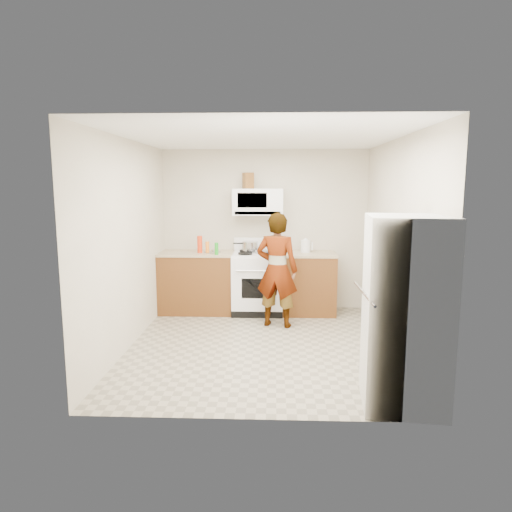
{
  "coord_description": "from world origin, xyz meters",
  "views": [
    {
      "loc": [
        0.15,
        -5.38,
        1.96
      ],
      "look_at": [
        -0.09,
        0.55,
        1.03
      ],
      "focal_mm": 32.0,
      "sensor_mm": 36.0,
      "label": 1
    }
  ],
  "objects_px": {
    "kettle": "(306,246)",
    "microwave": "(258,202)",
    "saucepan": "(250,246)",
    "fridge": "(406,312)",
    "person": "(277,270)",
    "gas_range": "(258,281)"
  },
  "relations": [
    {
      "from": "gas_range",
      "to": "fridge",
      "type": "bearing_deg",
      "value": -64.39
    },
    {
      "from": "fridge",
      "to": "saucepan",
      "type": "bearing_deg",
      "value": 122.84
    },
    {
      "from": "microwave",
      "to": "fridge",
      "type": "height_order",
      "value": "microwave"
    },
    {
      "from": "gas_range",
      "to": "person",
      "type": "relative_size",
      "value": 0.71
    },
    {
      "from": "person",
      "to": "saucepan",
      "type": "xyz_separation_m",
      "value": [
        -0.41,
        0.79,
        0.22
      ]
    },
    {
      "from": "microwave",
      "to": "saucepan",
      "type": "xyz_separation_m",
      "value": [
        -0.12,
        -0.02,
        -0.68
      ]
    },
    {
      "from": "fridge",
      "to": "microwave",
      "type": "bearing_deg",
      "value": 120.85
    },
    {
      "from": "person",
      "to": "kettle",
      "type": "relative_size",
      "value": 8.71
    },
    {
      "from": "person",
      "to": "saucepan",
      "type": "height_order",
      "value": "person"
    },
    {
      "from": "microwave",
      "to": "kettle",
      "type": "bearing_deg",
      "value": -3.42
    },
    {
      "from": "fridge",
      "to": "saucepan",
      "type": "height_order",
      "value": "fridge"
    },
    {
      "from": "saucepan",
      "to": "fridge",
      "type": "bearing_deg",
      "value": -63.33
    },
    {
      "from": "microwave",
      "to": "saucepan",
      "type": "relative_size",
      "value": 3.18
    },
    {
      "from": "microwave",
      "to": "kettle",
      "type": "xyz_separation_m",
      "value": [
        0.73,
        -0.04,
        -0.67
      ]
    },
    {
      "from": "fridge",
      "to": "kettle",
      "type": "distance_m",
      "value": 3.1
    },
    {
      "from": "person",
      "to": "fridge",
      "type": "relative_size",
      "value": 0.94
    },
    {
      "from": "kettle",
      "to": "microwave",
      "type": "bearing_deg",
      "value": 164.2
    },
    {
      "from": "microwave",
      "to": "saucepan",
      "type": "distance_m",
      "value": 0.69
    },
    {
      "from": "gas_range",
      "to": "person",
      "type": "bearing_deg",
      "value": -66.81
    },
    {
      "from": "gas_range",
      "to": "microwave",
      "type": "xyz_separation_m",
      "value": [
        0.0,
        0.13,
        1.21
      ]
    },
    {
      "from": "gas_range",
      "to": "saucepan",
      "type": "bearing_deg",
      "value": 137.95
    },
    {
      "from": "gas_range",
      "to": "fridge",
      "type": "distance_m",
      "value": 3.28
    }
  ]
}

